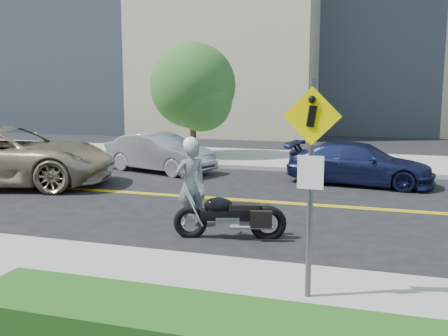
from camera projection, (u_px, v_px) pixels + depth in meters
ground_plane at (190, 197)px, 14.49m from camera, size 120.00×120.00×0.00m
sidewalk_far at (256, 158)px, 21.55m from camera, size 60.00×5.00×0.15m
pedestrian_sign at (311, 168)px, 6.99m from camera, size 0.78×0.08×3.00m
motorcyclist at (191, 181)px, 11.42m from camera, size 0.79×0.78×1.96m
motorcycle at (230, 206)px, 10.49m from camera, size 2.28×1.19×1.33m
suv at (6, 156)px, 16.02m from camera, size 7.13×4.73×1.82m
parked_car_silver at (159, 153)px, 18.60m from camera, size 4.41×2.65×1.37m
parked_car_blue at (359, 164)px, 16.23m from camera, size 4.64×2.30×1.29m
tree_far_a at (193, 86)px, 21.41m from camera, size 3.51×3.51×4.80m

